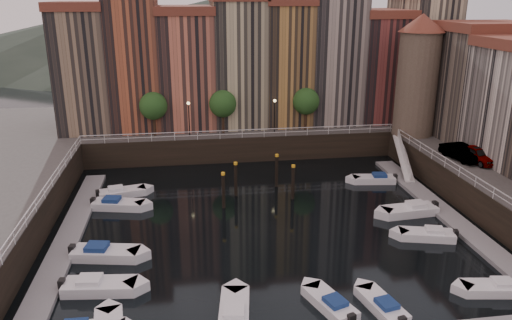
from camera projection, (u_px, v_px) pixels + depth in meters
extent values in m
plane|color=black|center=(264.00, 220.00, 43.59)|extent=(200.00, 200.00, 0.00)
cube|color=black|center=(234.00, 128.00, 67.52)|extent=(80.00, 20.00, 3.00)
cube|color=gray|center=(69.00, 236.00, 40.37)|extent=(2.00, 28.00, 0.35)
cube|color=gray|center=(444.00, 212.00, 44.83)|extent=(2.00, 28.00, 0.35)
cone|color=#2D382D|center=(97.00, 38.00, 140.48)|extent=(80.00, 80.00, 14.00)
cone|color=#2D382D|center=(221.00, 30.00, 144.67)|extent=(100.00, 100.00, 18.00)
cone|color=#2D382D|center=(337.00, 39.00, 150.44)|extent=(70.00, 70.00, 12.00)
cube|color=#866E55|center=(86.00, 71.00, 60.00)|extent=(6.00, 10.00, 14.00)
cube|color=brown|center=(79.00, 6.00, 57.63)|extent=(6.30, 10.30, 1.00)
cube|color=#A85434|center=(135.00, 62.00, 60.50)|extent=(5.80, 10.00, 16.00)
cube|color=#CB6E53|center=(187.00, 71.00, 61.74)|extent=(6.50, 10.00, 13.50)
cube|color=brown|center=(184.00, 10.00, 59.45)|extent=(6.80, 10.30, 1.00)
cube|color=#BFB187|center=(238.00, 64.00, 62.38)|extent=(6.20, 10.00, 15.00)
cube|color=#B18041|center=(284.00, 65.00, 63.27)|extent=(5.60, 10.00, 14.50)
cube|color=brown|center=(285.00, 1.00, 60.82)|extent=(5.90, 10.30, 1.00)
cube|color=#A49488|center=(330.00, 56.00, 63.78)|extent=(6.40, 10.00, 16.50)
cube|color=brown|center=(375.00, 69.00, 65.19)|extent=(6.00, 10.00, 13.00)
cube|color=brown|center=(379.00, 13.00, 62.97)|extent=(6.30, 10.30, 1.00)
cube|color=beige|center=(419.00, 58.00, 65.61)|extent=(5.90, 10.00, 15.50)
cube|color=#6E6153|center=(481.00, 86.00, 55.65)|extent=(9.00, 8.00, 12.00)
cube|color=brown|center=(490.00, 26.00, 53.60)|extent=(9.30, 8.30, 1.00)
cylinder|color=#6B5B4C|center=(416.00, 84.00, 57.11)|extent=(4.60, 4.60, 12.00)
cone|color=brown|center=(423.00, 23.00, 54.95)|extent=(5.20, 5.20, 2.00)
cylinder|color=black|center=(155.00, 126.00, 57.97)|extent=(0.30, 0.30, 2.40)
sphere|color=#1E4719|center=(153.00, 106.00, 57.21)|extent=(3.20, 3.20, 3.20)
cylinder|color=black|center=(223.00, 124.00, 59.07)|extent=(0.30, 0.30, 2.40)
sphere|color=#1E4719|center=(223.00, 104.00, 58.31)|extent=(3.20, 3.20, 3.20)
cylinder|color=black|center=(305.00, 121.00, 60.45)|extent=(0.30, 0.30, 2.40)
sphere|color=#1E4719|center=(306.00, 101.00, 59.69)|extent=(3.20, 3.20, 3.20)
cylinder|color=black|center=(189.00, 120.00, 57.33)|extent=(0.12, 0.12, 4.00)
sphere|color=#FFD88C|center=(188.00, 103.00, 56.69)|extent=(0.36, 0.36, 0.36)
cylinder|color=black|center=(275.00, 117.00, 58.70)|extent=(0.12, 0.12, 4.00)
sphere|color=#FFD88C|center=(275.00, 101.00, 58.07)|extent=(0.36, 0.36, 0.36)
cube|color=white|center=(242.00, 130.00, 57.36)|extent=(36.00, 0.08, 0.08)
cube|color=white|center=(242.00, 134.00, 57.50)|extent=(36.00, 0.06, 0.06)
cube|color=white|center=(468.00, 172.00, 43.88)|extent=(0.08, 34.00, 0.08)
cube|color=white|center=(467.00, 176.00, 44.02)|extent=(0.06, 34.00, 0.06)
cube|color=white|center=(39.00, 194.00, 38.92)|extent=(0.08, 34.00, 0.08)
cube|color=white|center=(40.00, 200.00, 39.07)|extent=(0.06, 34.00, 0.06)
cube|color=white|center=(403.00, 157.00, 54.78)|extent=(2.78, 8.26, 2.81)
cube|color=white|center=(404.00, 153.00, 54.62)|extent=(1.93, 8.32, 3.65)
cylinder|color=black|center=(223.00, 193.00, 45.71)|extent=(0.32, 0.32, 3.60)
cylinder|color=gold|center=(223.00, 174.00, 45.12)|extent=(0.36, 0.36, 0.25)
cylinder|color=black|center=(236.00, 181.00, 48.45)|extent=(0.32, 0.32, 3.60)
cylinder|color=gold|center=(236.00, 163.00, 47.87)|extent=(0.36, 0.36, 0.25)
cylinder|color=black|center=(293.00, 184.00, 47.70)|extent=(0.32, 0.32, 3.60)
cylinder|color=gold|center=(293.00, 166.00, 47.12)|extent=(0.36, 0.36, 0.25)
cylinder|color=black|center=(277.00, 173.00, 50.81)|extent=(0.32, 0.32, 3.60)
cylinder|color=gold|center=(277.00, 155.00, 50.22)|extent=(0.36, 0.36, 0.25)
cube|color=white|center=(100.00, 287.00, 33.08)|extent=(4.94, 2.36, 0.81)
cube|color=white|center=(90.00, 281.00, 32.91)|extent=(1.65, 1.46, 0.54)
cube|color=black|center=(62.00, 284.00, 32.92)|extent=(0.44, 0.58, 0.76)
cube|color=white|center=(106.00, 254.00, 37.28)|extent=(5.20, 2.82, 0.84)
cube|color=navy|center=(97.00, 248.00, 37.15)|extent=(1.80, 1.62, 0.56)
cube|color=black|center=(72.00, 250.00, 37.31)|extent=(0.49, 0.62, 0.78)
cube|color=white|center=(119.00, 205.00, 45.96)|extent=(4.93, 2.79, 0.79)
cube|color=navy|center=(112.00, 200.00, 45.85)|extent=(1.72, 1.57, 0.53)
cube|color=black|center=(93.00, 202.00, 46.06)|extent=(0.48, 0.60, 0.74)
cube|color=white|center=(123.00, 193.00, 48.81)|extent=(4.71, 2.65, 0.76)
cube|color=white|center=(116.00, 189.00, 48.46)|extent=(1.64, 1.49, 0.50)
cube|color=black|center=(98.00, 194.00, 47.94)|extent=(0.46, 0.57, 0.71)
cube|color=white|center=(493.00, 289.00, 32.97)|extent=(4.30, 2.17, 0.70)
cube|color=white|center=(503.00, 283.00, 32.84)|extent=(1.46, 1.30, 0.47)
cube|color=white|center=(426.00, 235.00, 40.25)|extent=(4.58, 2.69, 0.73)
cube|color=white|center=(435.00, 231.00, 40.05)|extent=(1.62, 1.48, 0.49)
cube|color=black|center=(456.00, 234.00, 39.94)|extent=(0.45, 0.56, 0.68)
cube|color=white|center=(409.00, 211.00, 44.64)|extent=(5.08, 2.33, 0.84)
cube|color=white|center=(416.00, 205.00, 44.63)|extent=(1.68, 1.48, 0.56)
cube|color=black|center=(435.00, 206.00, 45.12)|extent=(0.44, 0.59, 0.78)
cube|color=white|center=(374.00, 180.00, 52.31)|extent=(4.50, 2.21, 0.74)
cube|color=navy|center=(380.00, 176.00, 52.18)|extent=(1.51, 1.35, 0.49)
cube|color=black|center=(395.00, 177.00, 52.27)|extent=(0.40, 0.53, 0.69)
cube|color=white|center=(234.00, 312.00, 30.50)|extent=(2.44, 4.86, 0.79)
cube|color=white|center=(234.00, 312.00, 29.74)|extent=(1.47, 1.65, 0.53)
cube|color=white|center=(329.00, 303.00, 31.41)|extent=(2.93, 4.46, 0.71)
cube|color=navy|center=(335.00, 302.00, 30.80)|extent=(1.52, 1.63, 0.47)
cube|color=black|center=(352.00, 319.00, 29.52)|extent=(0.56, 0.47, 0.66)
cube|color=white|center=(381.00, 305.00, 31.25)|extent=(2.39, 4.27, 0.69)
cube|color=navy|center=(387.00, 304.00, 30.63)|extent=(1.35, 1.49, 0.46)
imported|color=gray|center=(477.00, 155.00, 48.79)|extent=(2.70, 4.93, 1.59)
imported|color=gray|center=(460.00, 153.00, 49.57)|extent=(2.51, 4.92, 1.54)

